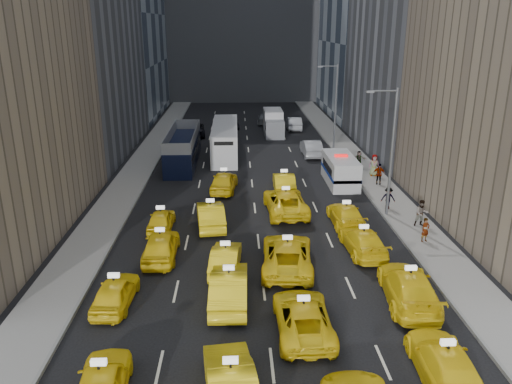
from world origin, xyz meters
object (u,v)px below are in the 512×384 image
city_bus (225,140)px  pedestrian_0 (425,230)px  double_decker (183,147)px  box_truck (273,123)px  taxi_3 (445,364)px  taxi_1 (231,384)px  nypd_van (340,170)px

city_bus → pedestrian_0: (12.74, -22.81, -0.63)m
double_decker → box_truck: bearing=52.4°
taxi_3 → city_bus: size_ratio=0.41×
taxi_1 → double_decker: bearing=-88.7°
nypd_van → double_decker: 15.60m
taxi_3 → city_bus: (-8.96, 35.18, 0.82)m
taxi_1 → double_decker: 33.04m
taxi_3 → double_decker: bearing=-64.8°
taxi_3 → box_truck: (-3.22, 44.86, 0.71)m
nypd_van → taxi_1: bearing=-116.0°
taxi_3 → city_bus: 36.32m
city_bus → pedestrian_0: 26.13m
city_bus → box_truck: size_ratio=1.87×
taxi_3 → nypd_van: bearing=-89.4°
box_truck → pedestrian_0: bearing=-81.0°
city_bus → taxi_1: bearing=-89.9°
double_decker → city_bus: 5.26m
double_decker → city_bus: (4.00, 3.42, -0.06)m
city_bus → pedestrian_0: bearing=-62.0°
city_bus → pedestrian_0: city_bus is taller
taxi_1 → city_bus: bearing=-95.8°
taxi_3 → double_decker: size_ratio=0.45×
city_bus → nypd_van: bearing=-47.4°
taxi_1 → taxi_3: 8.17m
taxi_3 → pedestrian_0: (3.78, 12.38, 0.19)m
taxi_1 → nypd_van: (9.12, 25.72, 0.34)m
taxi_1 → nypd_van: size_ratio=0.80×
taxi_3 → nypd_van: nypd_van is taller
nypd_van → city_bus: 14.39m
box_truck → pedestrian_0: 33.23m
taxi_1 → pedestrian_0: pedestrian_0 is taller
double_decker → pedestrian_0: (16.74, -19.39, -0.70)m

